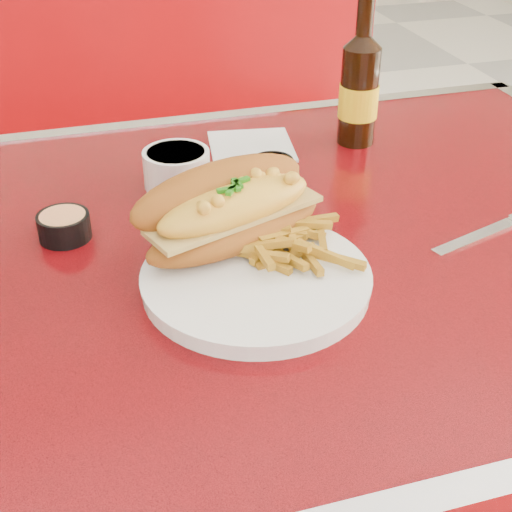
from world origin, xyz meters
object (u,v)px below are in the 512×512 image
object	(u,v)px
diner_table	(248,345)
sauce_cup_right	(273,168)
beer_bottle	(359,87)
knife	(507,223)
sauce_cup_left	(64,225)
fork	(243,281)
mac_hoagie	(230,209)
booth_bench_far	(161,243)
gravy_ramekin	(177,167)
dinner_plate	(256,279)

from	to	relation	value
diner_table	sauce_cup_right	distance (m)	0.25
beer_bottle	knife	world-z (taller)	beer_bottle
knife	diner_table	bearing A→B (deg)	152.96
sauce_cup_left	beer_bottle	bearing A→B (deg)	20.48
diner_table	knife	world-z (taller)	knife
fork	knife	bearing A→B (deg)	-116.69
mac_hoagie	booth_bench_far	bearing A→B (deg)	68.43
fork	gravy_ramekin	world-z (taller)	gravy_ramekin
mac_hoagie	sauce_cup_right	bearing A→B (deg)	39.07
dinner_plate	beer_bottle	world-z (taller)	beer_bottle
diner_table	beer_bottle	xyz separation A→B (m)	(0.24, 0.24, 0.25)
sauce_cup_left	booth_bench_far	bearing A→B (deg)	74.23
sauce_cup_right	beer_bottle	xyz separation A→B (m)	(0.16, 0.08, 0.07)
sauce_cup_left	sauce_cup_right	distance (m)	0.30
diner_table	booth_bench_far	xyz separation A→B (m)	(0.00, 0.81, -0.32)
sauce_cup_left	dinner_plate	bearing A→B (deg)	-40.55
sauce_cup_left	sauce_cup_right	bearing A→B (deg)	16.29
mac_hoagie	knife	xyz separation A→B (m)	(0.35, -0.03, -0.06)
booth_bench_far	fork	size ratio (longest dim) A/B	10.84
dinner_plate	beer_bottle	distance (m)	0.43
sauce_cup_left	gravy_ramekin	bearing A→B (deg)	32.42
gravy_ramekin	beer_bottle	distance (m)	0.31
sauce_cup_left	knife	bearing A→B (deg)	-13.08
dinner_plate	knife	size ratio (longest dim) A/B	1.26
fork	knife	distance (m)	0.36
mac_hoagie	fork	bearing A→B (deg)	-115.17
dinner_plate	fork	world-z (taller)	same
booth_bench_far	knife	distance (m)	1.04
booth_bench_far	beer_bottle	size ratio (longest dim) A/B	5.15
sauce_cup_left	sauce_cup_right	world-z (taller)	sauce_cup_left
booth_bench_far	sauce_cup_right	xyz separation A→B (m)	(0.08, -0.66, 0.50)
dinner_plate	sauce_cup_right	size ratio (longest dim) A/B	4.14
dinner_plate	sauce_cup_right	xyz separation A→B (m)	(0.10, 0.25, 0.01)
diner_table	beer_bottle	world-z (taller)	beer_bottle
fork	sauce_cup_right	distance (m)	0.28
sauce_cup_right	diner_table	bearing A→B (deg)	-117.50
fork	gravy_ramekin	distance (m)	0.27
gravy_ramekin	sauce_cup_right	distance (m)	0.13
sauce_cup_right	knife	bearing A→B (deg)	-40.78
booth_bench_far	mac_hoagie	bearing A→B (deg)	-91.84
booth_bench_far	gravy_ramekin	xyz separation A→B (m)	(-0.05, -0.64, 0.51)
diner_table	sauce_cup_right	size ratio (longest dim) A/B	19.52
booth_bench_far	sauce_cup_left	xyz separation A→B (m)	(-0.21, -0.74, 0.50)
dinner_plate	gravy_ramekin	world-z (taller)	gravy_ramekin
mac_hoagie	fork	distance (m)	0.09
fork	diner_table	bearing A→B (deg)	-53.11
sauce_cup_left	diner_table	bearing A→B (deg)	-18.38
diner_table	knife	size ratio (longest dim) A/B	5.96
sauce_cup_left	fork	bearing A→B (deg)	-44.96
booth_bench_far	sauce_cup_right	world-z (taller)	booth_bench_far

